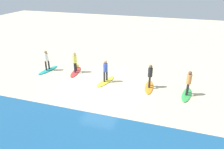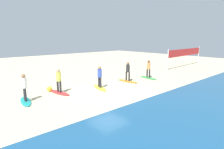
# 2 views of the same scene
# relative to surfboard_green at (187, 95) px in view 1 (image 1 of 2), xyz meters

# --- Properties ---
(ground_plane) EXTENTS (60.00, 60.00, 0.00)m
(ground_plane) POSITION_rel_surfboard_green_xyz_m (5.76, 0.80, -0.04)
(ground_plane) COLOR beige
(surfboard_green) EXTENTS (0.86, 2.16, 0.09)m
(surfboard_green) POSITION_rel_surfboard_green_xyz_m (0.00, 0.00, 0.00)
(surfboard_green) COLOR green
(surfboard_green) RESTS_ON ground
(surfer_green) EXTENTS (0.32, 0.46, 1.64)m
(surfer_green) POSITION_rel_surfboard_green_xyz_m (-0.00, -0.00, 0.99)
(surfer_green) COLOR #232328
(surfer_green) RESTS_ON surfboard_green
(surfboard_orange) EXTENTS (0.72, 2.14, 0.09)m
(surfboard_orange) POSITION_rel_surfboard_green_xyz_m (2.51, -0.31, 0.00)
(surfboard_orange) COLOR orange
(surfboard_orange) RESTS_ON ground
(surfer_orange) EXTENTS (0.32, 0.46, 1.64)m
(surfer_orange) POSITION_rel_surfboard_green_xyz_m (2.51, -0.31, 0.99)
(surfer_orange) COLOR #232328
(surfer_orange) RESTS_ON surfboard_orange
(surfboard_yellow) EXTENTS (1.10, 2.17, 0.09)m
(surfboard_yellow) POSITION_rel_surfboard_green_xyz_m (5.71, -0.21, 0.00)
(surfboard_yellow) COLOR yellow
(surfboard_yellow) RESTS_ON ground
(surfer_yellow) EXTENTS (0.32, 0.45, 1.64)m
(surfer_yellow) POSITION_rel_surfboard_green_xyz_m (5.71, -0.21, 0.99)
(surfer_yellow) COLOR #232328
(surfer_yellow) RESTS_ON surfboard_yellow
(surfboard_red) EXTENTS (0.86, 2.16, 0.09)m
(surfboard_red) POSITION_rel_surfboard_green_xyz_m (8.60, -1.10, 0.00)
(surfboard_red) COLOR red
(surfboard_red) RESTS_ON ground
(surfer_red) EXTENTS (0.32, 0.46, 1.64)m
(surfer_red) POSITION_rel_surfboard_green_xyz_m (8.60, -1.10, 0.99)
(surfer_red) COLOR #232328
(surfer_red) RESTS_ON surfboard_red
(surfboard_teal) EXTENTS (0.96, 2.17, 0.09)m
(surfboard_teal) POSITION_rel_surfboard_green_xyz_m (10.97, -0.77, 0.00)
(surfboard_teal) COLOR teal
(surfboard_teal) RESTS_ON ground
(surfer_teal) EXTENTS (0.32, 0.45, 1.64)m
(surfer_teal) POSITION_rel_surfboard_green_xyz_m (10.97, -0.77, 0.99)
(surfer_teal) COLOR #232328
(surfer_teal) RESTS_ON surfboard_teal
(beach_ball) EXTENTS (0.37, 0.37, 0.37)m
(beach_ball) POSITION_rel_surfboard_green_xyz_m (8.93, -1.98, 0.14)
(beach_ball) COLOR yellow
(beach_ball) RESTS_ON ground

